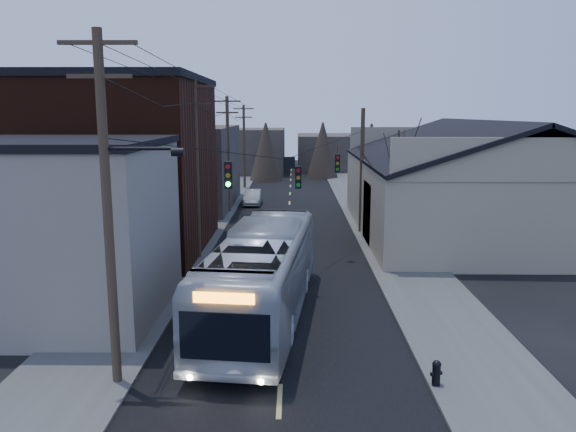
% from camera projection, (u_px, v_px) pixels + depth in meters
% --- Properties ---
extents(road_surface, '(9.00, 110.00, 0.02)m').
position_uv_depth(road_surface, '(289.00, 219.00, 43.72)').
color(road_surface, black).
rests_on(road_surface, ground).
extents(sidewalk_left, '(4.00, 110.00, 0.12)m').
position_uv_depth(sidewalk_left, '(206.00, 218.00, 43.78)').
color(sidewalk_left, '#474744').
rests_on(sidewalk_left, ground).
extents(sidewalk_right, '(4.00, 110.00, 0.12)m').
position_uv_depth(sidewalk_right, '(372.00, 219.00, 43.64)').
color(sidewalk_right, '#474744').
rests_on(sidewalk_right, ground).
extents(building_clapboard, '(8.00, 8.00, 7.00)m').
position_uv_depth(building_clapboard, '(60.00, 231.00, 22.53)').
color(building_clapboard, gray).
rests_on(building_clapboard, ground).
extents(building_brick, '(10.00, 12.00, 10.00)m').
position_uv_depth(building_brick, '(118.00, 168.00, 33.08)').
color(building_brick, black).
rests_on(building_brick, ground).
extents(building_left_far, '(9.00, 14.00, 7.00)m').
position_uv_depth(building_left_far, '(181.00, 167.00, 49.08)').
color(building_left_far, '#38322D').
rests_on(building_left_far, ground).
extents(warehouse, '(16.16, 20.60, 7.73)m').
position_uv_depth(warehouse, '(479.00, 195.00, 38.18)').
color(warehouse, gray).
rests_on(warehouse, ground).
extents(building_far_left, '(10.00, 12.00, 6.00)m').
position_uv_depth(building_far_left, '(248.00, 151.00, 77.65)').
color(building_far_left, '#38322D').
rests_on(building_far_left, ground).
extents(building_far_right, '(12.00, 14.00, 5.00)m').
position_uv_depth(building_far_right, '(339.00, 152.00, 82.52)').
color(building_far_right, '#38322D').
rests_on(building_far_right, ground).
extents(bare_tree, '(0.40, 0.40, 7.20)m').
position_uv_depth(bare_tree, '(397.00, 192.00, 33.16)').
color(bare_tree, black).
rests_on(bare_tree, ground).
extents(utility_lines, '(11.24, 45.28, 10.50)m').
position_uv_depth(utility_lines, '(241.00, 162.00, 37.09)').
color(utility_lines, '#382B1E').
rests_on(utility_lines, ground).
extents(bus, '(4.50, 13.38, 3.65)m').
position_uv_depth(bus, '(262.00, 275.00, 22.38)').
color(bus, '#B1B7BD').
rests_on(bus, ground).
extents(parked_car, '(1.49, 4.16, 1.37)m').
position_uv_depth(parked_car, '(253.00, 197.00, 50.52)').
color(parked_car, '#96999D').
rests_on(parked_car, ground).
extents(fire_hydrant, '(0.38, 0.27, 0.79)m').
position_uv_depth(fire_hydrant, '(436.00, 372.00, 16.84)').
color(fire_hydrant, black).
rests_on(fire_hydrant, sidewalk_right).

